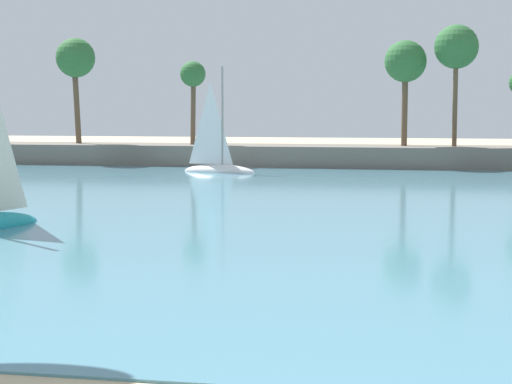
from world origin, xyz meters
TOP-DOWN VIEW (x-y plane):
  - sea at (0.00, 56.10)m, footprint 220.00×95.48m
  - palm_headland at (-0.46, 63.87)m, footprint 98.89×6.00m
  - sailboat_near_shore at (-8.41, 55.75)m, footprint 6.22×3.10m

SIDE VIEW (x-z plane):
  - sea at x=0.00m, z-range 0.00..0.06m
  - sailboat_near_shore at x=-8.41m, z-range -3.49..5.17m
  - palm_headland at x=-0.46m, z-range -3.25..8.50m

